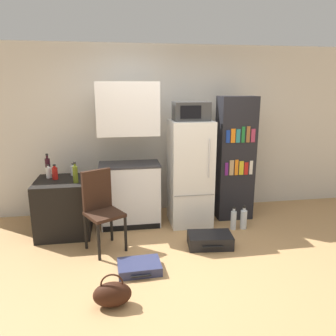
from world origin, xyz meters
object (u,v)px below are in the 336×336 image
at_px(bookshelf, 235,159).
at_px(kitchen_hutch, 129,162).
at_px(bottle_clear_short, 74,170).
at_px(bottle_wine_dark, 48,166).
at_px(bottle_ketchup_red, 55,173).
at_px(side_table, 64,207).
at_px(chair, 101,204).
at_px(bottle_milk_white, 49,172).
at_px(suitcase_large_flat, 210,240).
at_px(water_bottle_front, 233,220).
at_px(suitcase_small_flat, 139,267).
at_px(microwave, 191,111).
at_px(refrigerator, 190,173).
at_px(water_bottle_middle, 244,219).
at_px(handbag, 112,294).
at_px(bottle_olive_oil, 75,174).

bearing_deg(bookshelf, kitchen_hutch, -178.23).
bearing_deg(kitchen_hutch, bottle_clear_short, 173.06).
relative_size(bookshelf, bottle_clear_short, 10.67).
relative_size(bookshelf, bottle_wine_dark, 5.87).
bearing_deg(bottle_ketchup_red, side_table, -33.06).
height_order(bookshelf, chair, bookshelf).
height_order(bottle_milk_white, chair, chair).
relative_size(bottle_wine_dark, suitcase_large_flat, 0.54).
relative_size(kitchen_hutch, water_bottle_front, 5.97).
bearing_deg(suitcase_small_flat, suitcase_large_flat, 22.99).
bearing_deg(microwave, water_bottle_front, -32.34).
distance_m(kitchen_hutch, refrigerator, 0.90).
bearing_deg(chair, water_bottle_middle, -21.77).
relative_size(bottle_ketchup_red, water_bottle_middle, 0.60).
bearing_deg(bottle_wine_dark, suitcase_large_flat, -25.55).
bearing_deg(side_table, handbag, -69.26).
height_order(bottle_olive_oil, water_bottle_middle, bottle_olive_oil).
distance_m(water_bottle_front, water_bottle_middle, 0.15).
bearing_deg(water_bottle_front, bottle_ketchup_red, 171.93).
xyz_separation_m(kitchen_hutch, water_bottle_middle, (1.60, -0.42, -0.81)).
height_order(suitcase_small_flat, water_bottle_middle, water_bottle_middle).
distance_m(bottle_wine_dark, bottle_clear_short, 0.36).
distance_m(bottle_olive_oil, water_bottle_middle, 2.44).
height_order(kitchen_hutch, water_bottle_front, kitchen_hutch).
bearing_deg(refrigerator, suitcase_large_flat, -83.78).
relative_size(microwave, suitcase_small_flat, 1.02).
bearing_deg(water_bottle_front, bookshelf, 71.64).
bearing_deg(refrigerator, kitchen_hutch, 175.85).
bearing_deg(microwave, bookshelf, 8.99).
xyz_separation_m(side_table, chair, (0.53, -0.53, 0.21)).
bearing_deg(microwave, suitcase_large_flat, -83.73).
relative_size(bookshelf, bottle_ketchup_red, 8.97).
distance_m(side_table, bookshelf, 2.60).
bearing_deg(handbag, side_table, 110.74).
bearing_deg(water_bottle_front, refrigerator, 147.54).
height_order(suitcase_small_flat, water_bottle_front, water_bottle_front).
relative_size(bottle_ketchup_red, chair, 0.21).
bearing_deg(suitcase_large_flat, handbag, -135.23).
relative_size(bottle_olive_oil, handbag, 0.79).
height_order(bookshelf, bottle_wine_dark, bookshelf).
height_order(bottle_clear_short, suitcase_large_flat, bottle_clear_short).
distance_m(side_table, water_bottle_middle, 2.55).
height_order(bottle_olive_oil, suitcase_large_flat, bottle_olive_oil).
distance_m(suitcase_small_flat, water_bottle_middle, 1.81).
distance_m(refrigerator, suitcase_large_flat, 1.06).
relative_size(bottle_ketchup_red, suitcase_small_flat, 0.43).
bearing_deg(bottle_olive_oil, chair, -49.07).
height_order(bottle_olive_oil, suitcase_small_flat, bottle_olive_oil).
bearing_deg(bottle_milk_white, chair, -43.22).
relative_size(bottle_wine_dark, bottle_clear_short, 1.82).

